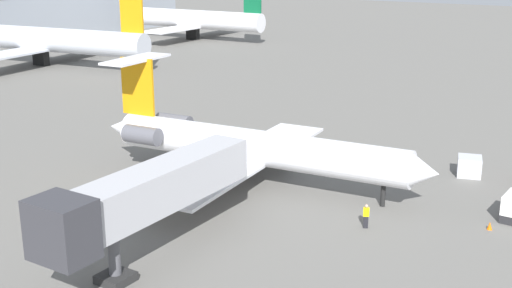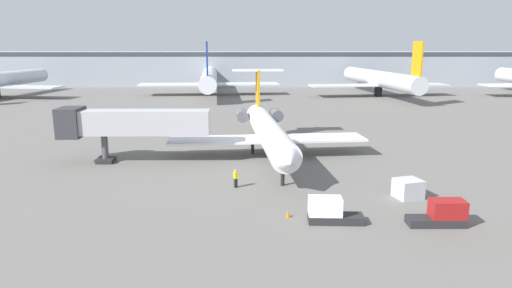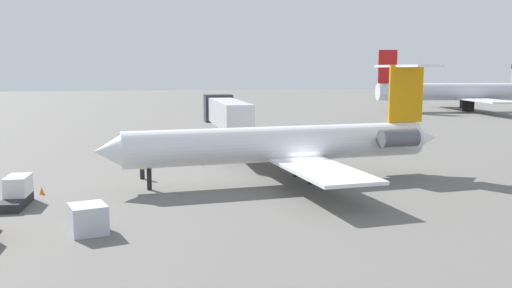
% 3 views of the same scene
% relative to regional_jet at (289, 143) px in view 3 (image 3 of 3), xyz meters
% --- Properties ---
extents(ground_plane, '(400.00, 400.00, 0.10)m').
position_rel_regional_jet_xyz_m(ground_plane, '(2.23, 0.95, -3.18)').
color(ground_plane, '#66635E').
extents(regional_jet, '(23.09, 28.95, 9.37)m').
position_rel_regional_jet_xyz_m(regional_jet, '(0.00, 0.00, 0.00)').
color(regional_jet, white).
rests_on(regional_jet, ground_plane).
extents(jet_bridge, '(16.18, 3.22, 6.08)m').
position_rel_regional_jet_xyz_m(jet_bridge, '(-15.45, -2.97, 1.27)').
color(jet_bridge, '#ADADB2').
rests_on(jet_bridge, ground_plane).
extents(ground_crew_marshaller, '(0.41, 0.47, 1.69)m').
position_rel_regional_jet_xyz_m(ground_crew_marshaller, '(-3.15, -11.70, -2.27)').
color(ground_crew_marshaller, black).
rests_on(ground_crew_marshaller, ground_plane).
extents(baggage_tug_lead, '(4.05, 1.54, 1.90)m').
position_rel_regional_jet_xyz_m(baggage_tug_lead, '(4.06, -19.81, -2.29)').
color(baggage_tug_lead, '#262628').
rests_on(baggage_tug_lead, ground_plane).
extents(cargo_container_uld, '(2.52, 2.40, 1.61)m').
position_rel_regional_jet_xyz_m(cargo_container_uld, '(11.55, -14.50, -2.33)').
color(cargo_container_uld, silver).
rests_on(cargo_container_uld, ground_plane).
extents(traffic_cone_near, '(0.36, 0.36, 0.55)m').
position_rel_regional_jet_xyz_m(traffic_cone_near, '(1.10, -18.81, -2.86)').
color(traffic_cone_near, orange).
rests_on(traffic_cone_near, ground_plane).
extents(parked_airliner_west_end, '(33.80, 39.81, 13.09)m').
position_rel_regional_jet_xyz_m(parked_airliner_west_end, '(-64.33, 56.39, 1.01)').
color(parked_airliner_west_end, silver).
rests_on(parked_airliner_west_end, ground_plane).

